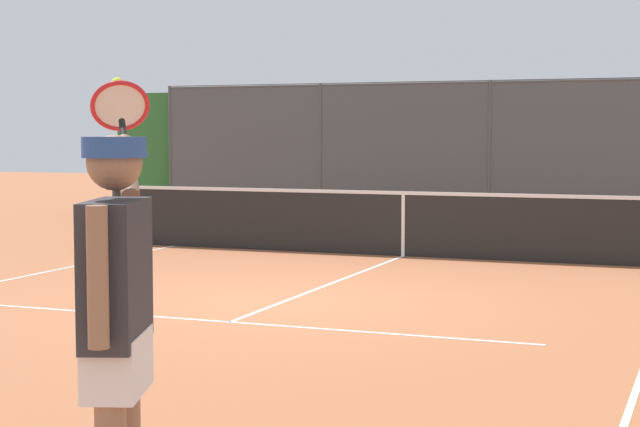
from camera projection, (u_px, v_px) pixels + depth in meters
name	position (u px, v px, depth m)	size (l,w,h in m)	color
ground_plane	(285.00, 301.00, 11.23)	(60.00, 60.00, 0.00)	#A8603D
court_line_markings	(220.00, 326.00, 9.79)	(7.75, 10.54, 0.01)	white
fence_backdrop	(496.00, 155.00, 21.40)	(17.52, 1.37, 2.87)	#474C51
tennis_net	(403.00, 223.00, 15.32)	(9.95, 0.09, 1.07)	#2D2D2D
tennis_player	(117.00, 308.00, 4.37)	(0.82, 1.31, 2.10)	navy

